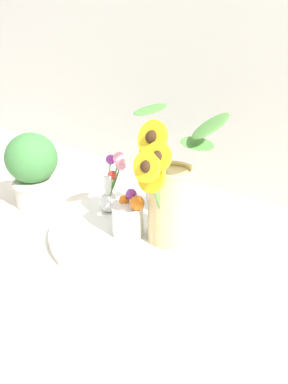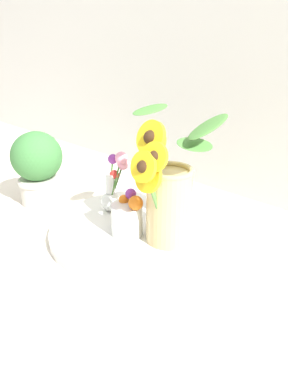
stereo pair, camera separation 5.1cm
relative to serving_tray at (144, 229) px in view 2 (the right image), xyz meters
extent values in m
plane|color=silver|center=(-0.03, -0.02, -0.01)|extent=(6.00, 6.00, 0.00)
cylinder|color=white|center=(0.00, 0.00, 0.00)|extent=(0.52, 0.52, 0.02)
cylinder|color=#D1B77A|center=(0.10, -0.01, 0.10)|extent=(0.11, 0.11, 0.19)
torus|color=#D1B77A|center=(0.10, -0.01, 0.20)|extent=(0.12, 0.12, 0.01)
cylinder|color=#568E42|center=(0.11, -0.06, 0.12)|extent=(0.04, 0.05, 0.16)
cylinder|color=yellow|center=(0.09, -0.08, 0.20)|extent=(0.09, 0.04, 0.09)
sphere|color=#382314|center=(0.09, -0.08, 0.20)|extent=(0.03, 0.03, 0.03)
cylinder|color=#568E42|center=(0.10, -0.05, 0.15)|extent=(0.03, 0.07, 0.20)
cylinder|color=yellow|center=(0.11, -0.08, 0.26)|extent=(0.07, 0.03, 0.07)
sphere|color=#382314|center=(0.11, -0.08, 0.26)|extent=(0.03, 0.03, 0.03)
cylinder|color=#568E42|center=(0.08, -0.02, 0.17)|extent=(0.04, 0.05, 0.23)
cylinder|color=yellow|center=(0.06, -0.05, 0.28)|extent=(0.09, 0.04, 0.09)
sphere|color=#382314|center=(0.06, -0.05, 0.28)|extent=(0.03, 0.03, 0.03)
cylinder|color=#568E42|center=(0.10, -0.07, 0.14)|extent=(0.03, 0.06, 0.18)
cylinder|color=yellow|center=(0.09, -0.10, 0.23)|extent=(0.08, 0.03, 0.08)
sphere|color=#382314|center=(0.09, -0.10, 0.23)|extent=(0.03, 0.03, 0.03)
cylinder|color=#568E42|center=(0.05, 0.00, 0.16)|extent=(0.05, 0.02, 0.19)
cylinder|color=yellow|center=(0.03, 0.00, 0.25)|extent=(0.10, 0.05, 0.09)
sphere|color=#382314|center=(0.03, 0.00, 0.25)|extent=(0.03, 0.03, 0.03)
ellipsoid|color=#477F38|center=(0.19, 0.00, 0.32)|extent=(0.08, 0.15, 0.06)
ellipsoid|color=#477F38|center=(0.17, -0.01, 0.28)|extent=(0.06, 0.13, 0.05)
ellipsoid|color=#477F38|center=(0.02, 0.00, 0.34)|extent=(0.06, 0.11, 0.03)
cylinder|color=white|center=(0.00, -0.06, 0.05)|extent=(0.08, 0.08, 0.08)
cylinder|color=#568E42|center=(0.02, -0.06, 0.08)|extent=(0.02, 0.01, 0.07)
sphere|color=orange|center=(0.03, -0.06, 0.11)|extent=(0.04, 0.04, 0.04)
cylinder|color=#568E42|center=(-0.02, -0.06, 0.07)|extent=(0.02, 0.02, 0.06)
sphere|color=orange|center=(-0.03, -0.05, 0.10)|extent=(0.03, 0.03, 0.03)
cylinder|color=#568E42|center=(-0.01, -0.05, 0.08)|extent=(0.01, 0.02, 0.08)
sphere|color=purple|center=(-0.01, -0.04, 0.12)|extent=(0.03, 0.03, 0.03)
sphere|color=white|center=(-0.14, 0.00, 0.04)|extent=(0.06, 0.06, 0.06)
cylinder|color=white|center=(-0.14, 0.00, 0.10)|extent=(0.03, 0.03, 0.06)
cylinder|color=#427533|center=(-0.13, 0.02, 0.10)|extent=(0.04, 0.03, 0.11)
sphere|color=pink|center=(-0.12, 0.04, 0.16)|extent=(0.03, 0.03, 0.03)
cylinder|color=#427533|center=(-0.14, 0.01, 0.10)|extent=(0.01, 0.03, 0.14)
sphere|color=purple|center=(-0.14, 0.02, 0.17)|extent=(0.03, 0.03, 0.03)
cylinder|color=#427533|center=(-0.13, 0.01, 0.08)|extent=(0.01, 0.02, 0.08)
sphere|color=red|center=(-0.13, 0.02, 0.13)|extent=(0.03, 0.03, 0.03)
cylinder|color=#427533|center=(-0.12, 0.01, 0.11)|extent=(0.02, 0.04, 0.13)
sphere|color=pink|center=(-0.12, 0.03, 0.18)|extent=(0.04, 0.04, 0.04)
cylinder|color=white|center=(-0.05, 0.11, 0.07)|extent=(0.07, 0.07, 0.12)
cylinder|color=#568E42|center=(-0.05, 0.11, 0.11)|extent=(0.01, 0.03, 0.11)
sphere|color=orange|center=(-0.05, 0.09, 0.17)|extent=(0.03, 0.03, 0.03)
cylinder|color=#568E42|center=(-0.05, 0.12, 0.08)|extent=(0.01, 0.02, 0.10)
sphere|color=#C6337A|center=(-0.05, 0.13, 0.13)|extent=(0.02, 0.02, 0.02)
cylinder|color=#568E42|center=(-0.03, 0.11, 0.08)|extent=(0.01, 0.01, 0.08)
sphere|color=white|center=(-0.03, 0.11, 0.13)|extent=(0.03, 0.03, 0.03)
cylinder|color=#568E42|center=(-0.06, 0.10, 0.11)|extent=(0.01, 0.03, 0.12)
sphere|color=yellow|center=(-0.07, 0.09, 0.17)|extent=(0.04, 0.04, 0.04)
cylinder|color=#568E42|center=(-0.04, 0.09, 0.13)|extent=(0.04, 0.04, 0.14)
sphere|color=yellow|center=(-0.03, 0.08, 0.20)|extent=(0.03, 0.03, 0.03)
cylinder|color=beige|center=(-0.39, -0.08, 0.03)|extent=(0.13, 0.13, 0.09)
torus|color=beige|center=(-0.39, -0.08, 0.06)|extent=(0.14, 0.14, 0.02)
ellipsoid|color=#3D7A3D|center=(-0.39, -0.08, 0.15)|extent=(0.16, 0.16, 0.16)
camera|label=1|loc=(0.59, -0.70, 0.51)|focal=35.00mm
camera|label=2|loc=(0.63, -0.67, 0.51)|focal=35.00mm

